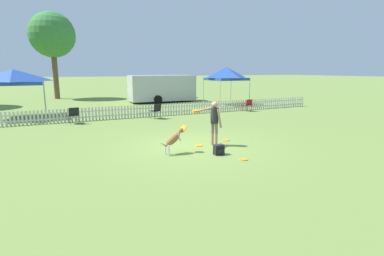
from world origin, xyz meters
The scene contains 15 objects.
ground_plane centered at (0.00, 0.00, 0.00)m, with size 240.00×240.00×0.00m, color olive.
handler_person centered at (0.65, -0.29, 1.00)m, with size 1.04×0.48×1.59m.
leaping_dog centered at (-1.02, -0.68, 0.51)m, with size 1.03×0.45×0.89m.
frisbee_near_handler centered at (0.15, -0.15, 0.01)m, with size 0.27×0.27×0.02m.
frisbee_near_dog centered at (0.62, -2.25, 0.01)m, with size 0.27×0.27×0.02m.
frisbee_midfield centered at (1.50, 0.14, 0.01)m, with size 0.27×0.27×0.02m.
backpack_on_grass centered at (0.23, -1.44, 0.16)m, with size 0.32×0.25×0.33m.
picket_fence centered at (0.00, 7.22, 0.36)m, with size 25.46×0.04×0.72m.
folding_chair_blue_left centered at (0.77, 6.36, 0.50)m, with size 0.63×0.64×0.84m.
folding_chair_center centered at (-3.52, 6.63, 0.50)m, with size 0.54×0.55×0.84m.
folding_chair_green_right centered at (7.24, 6.69, 0.47)m, with size 0.51×0.52×0.79m.
canopy_tent_main centered at (-6.29, 10.23, 2.30)m, with size 3.02×3.02×2.73m.
canopy_tent_secondary centered at (8.00, 10.66, 2.40)m, with size 2.66×2.66×2.91m.
equipment_trailer centered at (4.10, 14.66, 1.19)m, with size 6.23×2.75×2.24m.
tree_right_grove centered at (-3.85, 21.71, 5.80)m, with size 4.09×4.09×7.89m.
Camera 1 is at (-4.57, -9.47, 2.69)m, focal length 28.00 mm.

